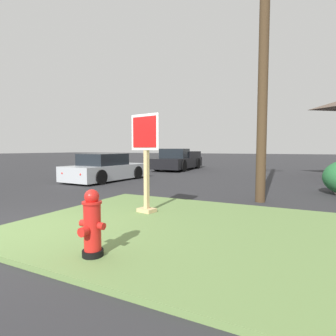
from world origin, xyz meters
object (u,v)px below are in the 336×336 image
at_px(stop_sign, 146,164).
at_px(manhole_cover, 134,197).
at_px(fire_hydrant, 92,225).
at_px(parked_sedan_silver, 106,169).
at_px(pickup_truck_black, 178,161).
at_px(utility_pole, 265,12).

xyz_separation_m(stop_sign, manhole_cover, (-1.46, 1.69, -1.13)).
height_order(stop_sign, manhole_cover, stop_sign).
xyz_separation_m(fire_hydrant, stop_sign, (-0.65, 2.41, 0.65)).
height_order(fire_hydrant, parked_sedan_silver, parked_sedan_silver).
bearing_deg(pickup_truck_black, manhole_cover, -72.39).
distance_m(manhole_cover, utility_pole, 6.25).
relative_size(parked_sedan_silver, utility_pole, 0.43).
distance_m(manhole_cover, pickup_truck_black, 11.08).
height_order(stop_sign, utility_pole, utility_pole).
relative_size(fire_hydrant, utility_pole, 0.09).
bearing_deg(parked_sedan_silver, stop_sign, -43.29).
bearing_deg(manhole_cover, utility_pole, 16.67).
height_order(fire_hydrant, pickup_truck_black, pickup_truck_black).
relative_size(manhole_cover, pickup_truck_black, 0.13).
xyz_separation_m(stop_sign, pickup_truck_black, (-4.81, 12.24, -0.52)).
xyz_separation_m(fire_hydrant, utility_pole, (1.38, 5.15, 4.59)).
bearing_deg(manhole_cover, parked_sedan_silver, 139.46).
height_order(manhole_cover, parked_sedan_silver, parked_sedan_silver).
distance_m(fire_hydrant, stop_sign, 2.58).
height_order(manhole_cover, utility_pole, utility_pole).
xyz_separation_m(fire_hydrant, pickup_truck_black, (-5.46, 14.64, 0.12)).
bearing_deg(parked_sedan_silver, manhole_cover, -40.54).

